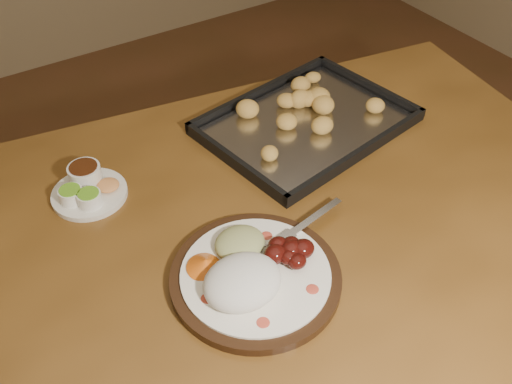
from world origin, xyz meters
TOP-DOWN VIEW (x-y plane):
  - ground at (0.00, 0.00)m, footprint 4.00×4.00m
  - dining_table at (-0.20, -0.14)m, footprint 1.62×1.12m
  - dinner_plate at (-0.24, -0.25)m, footprint 0.37×0.29m
  - condiment_saucer at (-0.39, 0.10)m, footprint 0.14×0.14m
  - baking_tray at (0.10, 0.05)m, footprint 0.48×0.38m

SIDE VIEW (x-z plane):
  - ground at x=0.00m, z-range 0.00..0.00m
  - dining_table at x=-0.20m, z-range 0.28..1.03m
  - baking_tray at x=0.10m, z-range 0.74..0.79m
  - condiment_saucer at x=-0.39m, z-range 0.74..0.79m
  - dinner_plate at x=-0.24m, z-range 0.74..0.80m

